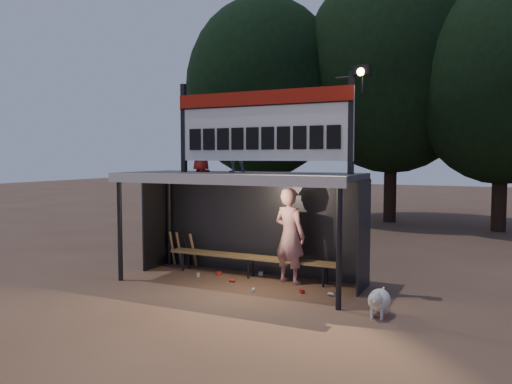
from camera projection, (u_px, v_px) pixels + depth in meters
ground at (239, 283)px, 10.49m from camera, size 80.00×80.00×0.00m
player at (290, 236)px, 10.41m from camera, size 0.84×0.68×2.01m
child_a at (235, 149)px, 10.56m from camera, size 0.61×0.56×1.00m
child_b at (201, 147)px, 10.84m from camera, size 0.64×0.60×1.10m
dugout_shelter at (244, 195)px, 10.58m from camera, size 5.10×2.08×2.32m
scoreboard_assembly at (263, 123)px, 10.01m from camera, size 4.10×0.27×1.99m
bench at (251, 258)px, 10.96m from camera, size 4.00×0.35×0.48m
tree_left at (264, 88)px, 20.83m from camera, size 6.46×6.46×9.27m
tree_mid at (392, 69)px, 20.00m from camera, size 7.22×7.22×10.36m
tree_right at (503, 84)px, 17.46m from camera, size 6.08×6.08×8.72m
dog at (379, 300)px, 8.25m from camera, size 0.36×0.81×0.49m
bats at (183, 249)px, 12.04m from camera, size 0.67×0.35×0.84m
litter at (254, 282)px, 10.43m from camera, size 3.22×1.43×0.08m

